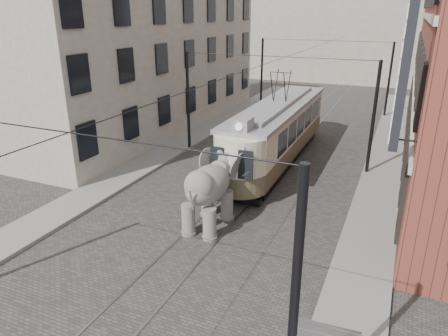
% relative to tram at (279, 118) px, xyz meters
% --- Properties ---
extents(ground, '(120.00, 120.00, 0.00)m').
position_rel_tram_xyz_m(ground, '(-0.14, -6.15, -2.57)').
color(ground, '#413F3C').
extents(tram_rails, '(1.54, 80.00, 0.02)m').
position_rel_tram_xyz_m(tram_rails, '(-0.14, -6.15, -2.56)').
color(tram_rails, slate).
rests_on(tram_rails, ground).
extents(sidewalk_right, '(2.00, 60.00, 0.15)m').
position_rel_tram_xyz_m(sidewalk_right, '(5.86, -6.15, -2.50)').
color(sidewalk_right, slate).
rests_on(sidewalk_right, ground).
extents(sidewalk_left, '(2.00, 60.00, 0.15)m').
position_rel_tram_xyz_m(sidewalk_left, '(-6.64, -6.15, -2.50)').
color(sidewalk_left, slate).
rests_on(sidewalk_left, ground).
extents(stucco_building, '(7.00, 24.00, 10.00)m').
position_rel_tram_xyz_m(stucco_building, '(-11.14, 3.85, 2.43)').
color(stucco_building, gray).
rests_on(stucco_building, ground).
extents(distant_block, '(28.00, 10.00, 14.00)m').
position_rel_tram_xyz_m(distant_block, '(-0.14, 33.85, 4.43)').
color(distant_block, gray).
rests_on(distant_block, ground).
extents(catenary, '(11.00, 30.20, 6.00)m').
position_rel_tram_xyz_m(catenary, '(-0.34, -1.15, 0.43)').
color(catenary, black).
rests_on(catenary, ground).
extents(tram, '(2.77, 12.99, 5.15)m').
position_rel_tram_xyz_m(tram, '(0.00, 0.00, 0.00)').
color(tram, beige).
rests_on(tram, ground).
extents(elephant, '(2.67, 4.69, 2.83)m').
position_rel_tram_xyz_m(elephant, '(-0.25, -8.76, -1.16)').
color(elephant, slate).
rests_on(elephant, ground).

